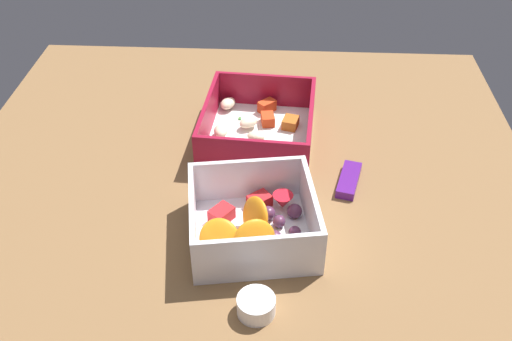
# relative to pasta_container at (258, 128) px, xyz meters

# --- Properties ---
(table_surface) EXTENTS (0.80, 0.80, 0.02)m
(table_surface) POSITION_rel_pasta_container_xyz_m (0.11, -0.02, -0.03)
(table_surface) COLOR brown
(table_surface) RESTS_ON ground
(pasta_container) EXTENTS (0.19, 0.17, 0.06)m
(pasta_container) POSITION_rel_pasta_container_xyz_m (0.00, 0.00, 0.00)
(pasta_container) COLOR white
(pasta_container) RESTS_ON table_surface
(fruit_bowl) EXTENTS (0.16, 0.17, 0.06)m
(fruit_bowl) POSITION_rel_pasta_container_xyz_m (0.21, 0.01, 0.00)
(fruit_bowl) COLOR white
(fruit_bowl) RESTS_ON table_surface
(candy_bar) EXTENTS (0.07, 0.04, 0.01)m
(candy_bar) POSITION_rel_pasta_container_xyz_m (0.10, 0.13, -0.01)
(candy_bar) COLOR #51197A
(candy_bar) RESTS_ON table_surface
(paper_cup_liner) EXTENTS (0.04, 0.04, 0.02)m
(paper_cup_liner) POSITION_rel_pasta_container_xyz_m (0.32, 0.01, -0.01)
(paper_cup_liner) COLOR white
(paper_cup_liner) RESTS_ON table_surface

